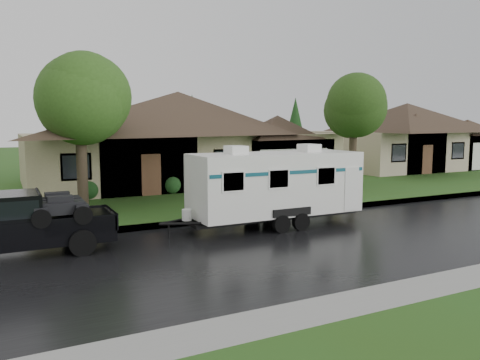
# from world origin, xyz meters

# --- Properties ---
(ground) EXTENTS (140.00, 140.00, 0.00)m
(ground) POSITION_xyz_m (0.00, 0.00, 0.00)
(ground) COLOR #30541A
(ground) RESTS_ON ground
(road) EXTENTS (140.00, 8.00, 0.01)m
(road) POSITION_xyz_m (0.00, -2.00, 0.01)
(road) COLOR black
(road) RESTS_ON ground
(curb) EXTENTS (140.00, 0.50, 0.15)m
(curb) POSITION_xyz_m (0.00, 2.25, 0.07)
(curb) COLOR gray
(curb) RESTS_ON ground
(lawn) EXTENTS (140.00, 26.00, 0.15)m
(lawn) POSITION_xyz_m (0.00, 15.00, 0.07)
(lawn) COLOR #30541A
(lawn) RESTS_ON ground
(house_main) EXTENTS (19.44, 10.80, 6.90)m
(house_main) POSITION_xyz_m (2.29, 13.84, 3.59)
(house_main) COLOR #9A8D68
(house_main) RESTS_ON lawn
(house_neighbor) EXTENTS (15.12, 9.72, 6.45)m
(house_neighbor) POSITION_xyz_m (22.27, 14.34, 3.32)
(house_neighbor) COLOR #BDA88C
(house_neighbor) RESTS_ON lawn
(tree_left_green) EXTENTS (3.95, 3.95, 6.55)m
(tree_left_green) POSITION_xyz_m (-5.00, 6.00, 4.69)
(tree_left_green) COLOR #382B1E
(tree_left_green) RESTS_ON lawn
(tree_right_green) EXTENTS (3.93, 3.93, 6.50)m
(tree_right_green) POSITION_xyz_m (10.33, 7.35, 4.66)
(tree_right_green) COLOR #382B1E
(tree_right_green) RESTS_ON lawn
(shrub_row) EXTENTS (13.60, 1.00, 1.00)m
(shrub_row) POSITION_xyz_m (2.00, 9.30, 0.65)
(shrub_row) COLOR #143814
(shrub_row) RESTS_ON lawn
(pickup_truck) EXTENTS (5.43, 2.06, 1.81)m
(pickup_truck) POSITION_xyz_m (-7.78, 0.58, 0.97)
(pickup_truck) COLOR black
(pickup_truck) RESTS_ON ground
(travel_trailer) EXTENTS (6.69, 2.35, 3.00)m
(travel_trailer) POSITION_xyz_m (1.02, 0.58, 1.59)
(travel_trailer) COLOR white
(travel_trailer) RESTS_ON ground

